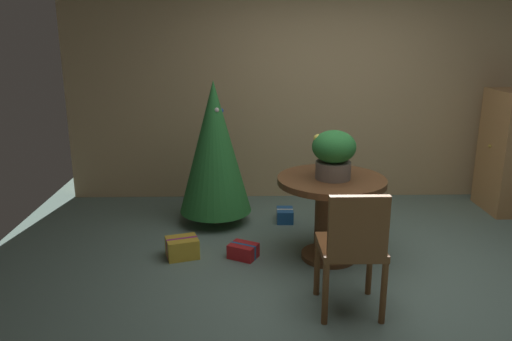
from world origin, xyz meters
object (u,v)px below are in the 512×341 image
object	(u,v)px
holiday_tree	(215,148)
round_dining_table	(331,205)
gift_box_red	(243,251)
gift_box_blue	(285,215)
wooden_cabinet	(509,152)
flower_vase	(334,153)
potted_plant	(347,192)
wooden_chair_near	(353,245)
gift_box_gold	(182,248)

from	to	relation	value
holiday_tree	round_dining_table	bearing A→B (deg)	-40.01
gift_box_red	gift_box_blue	world-z (taller)	gift_box_blue
wooden_cabinet	holiday_tree	bearing A→B (deg)	-174.36
holiday_tree	gift_box_blue	distance (m)	1.03
flower_vase	potted_plant	xyz separation A→B (m)	(0.34, 0.96, -0.66)
round_dining_table	wooden_chair_near	world-z (taller)	wooden_chair_near
holiday_tree	flower_vase	bearing A→B (deg)	-40.53
wooden_cabinet	gift_box_red	bearing A→B (deg)	-158.05
round_dining_table	holiday_tree	xyz separation A→B (m)	(-1.04, 0.87, 0.31)
round_dining_table	potted_plant	distance (m)	1.02
round_dining_table	gift_box_red	distance (m)	0.87
round_dining_table	potted_plant	bearing A→B (deg)	69.92
gift_box_red	wooden_cabinet	world-z (taller)	wooden_cabinet
wooden_cabinet	round_dining_table	bearing A→B (deg)	-151.05
wooden_chair_near	wooden_cabinet	size ratio (longest dim) A/B	0.69
flower_vase	holiday_tree	size ratio (longest dim) A/B	0.28
flower_vase	potted_plant	distance (m)	1.22
flower_vase	gift_box_blue	distance (m)	1.31
holiday_tree	gift_box_blue	bearing A→B (deg)	0.49
gift_box_red	round_dining_table	bearing A→B (deg)	-1.38
holiday_tree	gift_box_red	size ratio (longest dim) A/B	5.01
gift_box_red	potted_plant	distance (m)	1.45
round_dining_table	wooden_chair_near	bearing A→B (deg)	-90.00
gift_box_gold	potted_plant	distance (m)	1.88
flower_vase	holiday_tree	bearing A→B (deg)	139.47
wooden_chair_near	gift_box_red	bearing A→B (deg)	129.14
flower_vase	wooden_cabinet	bearing A→B (deg)	29.37
flower_vase	gift_box_red	distance (m)	1.17
flower_vase	gift_box_blue	size ratio (longest dim) A/B	1.78
wooden_chair_near	wooden_cabinet	xyz separation A→B (m)	(2.14, 2.09, 0.14)
round_dining_table	wooden_cabinet	world-z (taller)	wooden_cabinet
wooden_chair_near	wooden_cabinet	distance (m)	3.00
wooden_cabinet	flower_vase	bearing A→B (deg)	-150.63
holiday_tree	wooden_cabinet	size ratio (longest dim) A/B	1.11
holiday_tree	gift_box_gold	size ratio (longest dim) A/B	4.56
round_dining_table	flower_vase	distance (m)	0.47
wooden_cabinet	potted_plant	bearing A→B (deg)	-172.21
round_dining_table	gift_box_red	world-z (taller)	round_dining_table
flower_vase	holiday_tree	world-z (taller)	holiday_tree
gift_box_gold	gift_box_blue	size ratio (longest dim) A/B	1.40
gift_box_blue	potted_plant	xyz separation A→B (m)	(0.66, 0.06, 0.23)
flower_vase	potted_plant	size ratio (longest dim) A/B	0.81
holiday_tree	potted_plant	world-z (taller)	holiday_tree
potted_plant	flower_vase	bearing A→B (deg)	-109.55
potted_plant	round_dining_table	bearing A→B (deg)	-110.08
flower_vase	holiday_tree	distance (m)	1.38
wooden_chair_near	holiday_tree	bearing A→B (deg)	120.27
holiday_tree	potted_plant	xyz separation A→B (m)	(1.38, 0.07, -0.51)
flower_vase	round_dining_table	bearing A→B (deg)	99.40
wooden_chair_near	wooden_cabinet	bearing A→B (deg)	44.32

